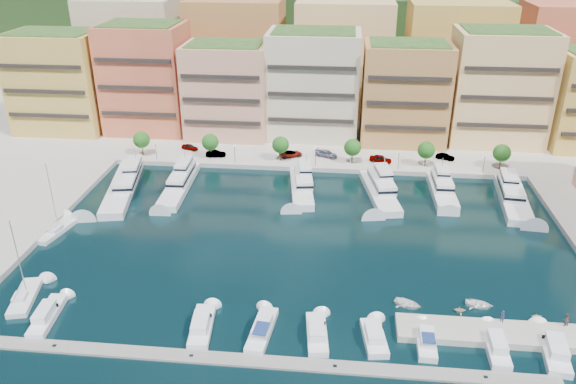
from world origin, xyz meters
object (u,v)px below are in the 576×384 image
object	(u,v)px
yacht_4	(380,190)
cruiser_7	(426,341)
yacht_3	(302,184)
cruiser_6	(374,338)
tree_3	(353,147)
sailboat_1	(58,230)
tree_0	(141,140)
tender_3	(537,316)
yacht_6	(512,195)
cruiser_8	(496,346)
lamppost_2	(316,154)
car_1	(216,154)
tree_2	(281,145)
tender_1	(460,310)
person_0	(502,316)
tree_1	(210,142)
lamppost_1	(235,151)
car_0	(190,147)
car_4	(381,159)
cruiser_4	(262,330)
lamppost_4	(484,160)
lamppost_0	(156,148)
car_2	(291,154)
yacht_0	(124,184)
person_1	(566,320)
lamppost_3	(399,157)
car_3	(326,154)
car_5	(445,157)
cruiser_5	(317,334)
cruiser_9	(554,350)
tree_5	(502,153)
cruiser_0	(47,316)
tender_2	(479,304)
yacht_5	(442,188)
sailboat_0	(25,298)
cruiser_3	(202,326)
yacht_1	(180,183)

from	to	relation	value
yacht_4	cruiser_7	size ratio (longest dim) A/B	2.80
yacht_3	cruiser_6	world-z (taller)	yacht_3
tree_3	sailboat_1	xyz separation A→B (m)	(-51.84, -34.57, -4.44)
tree_0	tender_3	size ratio (longest dim) A/B	3.84
yacht_6	tree_0	bearing A→B (deg)	170.12
tree_3	cruiser_8	size ratio (longest dim) A/B	0.68
lamppost_2	cruiser_6	bearing A→B (deg)	-78.89
cruiser_6	car_1	size ratio (longest dim) A/B	1.65
tree_2	tender_1	size ratio (longest dim) A/B	3.36
yacht_3	person_0	world-z (taller)	yacht_3
tree_1	lamppost_1	bearing A→B (deg)	-20.97
car_0	car_4	xyz separation A→B (m)	(44.50, -3.23, 0.15)
yacht_6	tender_3	xyz separation A→B (m)	(-5.88, -37.21, -0.82)
lamppost_2	cruiser_4	xyz separation A→B (m)	(-3.84, -55.82, -3.26)
lamppost_4	tree_2	bearing A→B (deg)	177.01
lamppost_0	car_1	xyz separation A→B (m)	(12.97, 2.97, -2.08)
car_2	yacht_0	bearing A→B (deg)	96.64
tree_2	person_1	distance (m)	69.46
yacht_0	cruiser_6	distance (m)	64.77
tree_2	yacht_6	xyz separation A→B (m)	(47.33, -13.82, -3.53)
lamppost_3	person_1	size ratio (longest dim) A/B	2.20
cruiser_8	car_3	distance (m)	65.91
tree_0	car_3	world-z (taller)	tree_0
yacht_3	car_5	bearing A→B (deg)	28.83
cruiser_5	cruiser_9	world-z (taller)	same
lamppost_4	lamppost_0	bearing A→B (deg)	180.00
cruiser_9	car_3	world-z (taller)	car_3
tree_5	cruiser_0	xyz separation A→B (m)	(-73.70, -58.10, -4.20)
lamppost_3	tender_2	distance (m)	47.61
yacht_5	tender_3	size ratio (longest dim) A/B	10.91
person_0	tender_3	bearing A→B (deg)	-114.07
cruiser_6	person_1	world-z (taller)	person_1
lamppost_3	yacht_5	world-z (taller)	yacht_5
car_5	tree_1	bearing A→B (deg)	117.45
yacht_4	car_3	world-z (taller)	yacht_4
lamppost_0	car_1	bearing A→B (deg)	12.91
cruiser_5	car_1	distance (m)	64.47
cruiser_0	cruiser_7	distance (m)	51.28
sailboat_0	car_3	distance (m)	70.73
lamppost_3	tender_1	size ratio (longest dim) A/B	2.49
yacht_4	lamppost_3	bearing A→B (deg)	68.46
yacht_4	cruiser_7	xyz separation A→B (m)	(3.99, -44.62, -0.52)
tender_2	car_3	distance (m)	57.53
lamppost_0	car_3	distance (m)	38.65
lamppost_3	car_0	xyz separation A→B (m)	(-48.12, 6.68, -2.14)
yacht_5	car_1	xyz separation A→B (m)	(-49.10, 12.50, 0.53)
tree_5	cruiser_7	distance (m)	62.41
cruiser_5	cruiser_3	bearing A→B (deg)	-179.98
yacht_1	tender_2	bearing A→B (deg)	-33.08
lamppost_4	tender_2	xyz separation A→B (m)	(-9.91, -46.80, -3.43)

